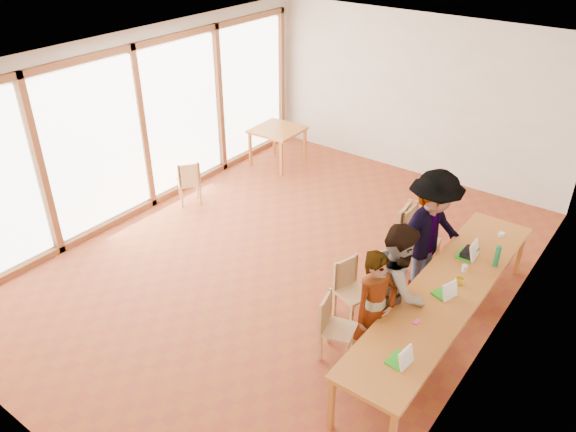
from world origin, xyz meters
name	(u,v)px	position (x,y,z in m)	size (l,w,h in m)	color
ground	(286,262)	(0.00, 0.00, 0.00)	(8.00, 8.00, 0.00)	brown
wall_back	(416,96)	(0.00, 4.00, 1.50)	(6.00, 0.10, 3.00)	silver
wall_front	(9,333)	(0.00, -4.00, 1.50)	(6.00, 0.10, 3.00)	silver
wall_right	(506,244)	(3.00, 0.00, 1.50)	(0.10, 8.00, 3.00)	silver
window_wall	(141,124)	(-2.96, 0.00, 1.50)	(0.10, 8.00, 3.00)	white
ceiling	(286,60)	(0.00, 0.00, 3.02)	(6.00, 8.00, 0.04)	white
communal_table	(446,293)	(2.50, -0.17, 0.70)	(0.80, 4.00, 0.75)	#C4682B
side_table	(278,133)	(-2.23, 2.69, 0.67)	(0.90, 0.90, 0.75)	#C4682B
chair_near	(332,320)	(1.56, -1.19, 0.50)	(0.46, 0.46, 0.43)	tan
chair_mid	(349,283)	(1.35, -0.45, 0.50)	(0.48, 0.48, 0.44)	tan
chair_far	(415,232)	(1.55, 1.01, 0.60)	(0.48, 0.48, 0.52)	tan
chair_empty	(410,232)	(1.49, 0.94, 0.62)	(0.53, 0.53, 0.54)	tan
chair_spare	(189,178)	(-2.43, 0.43, 0.50)	(0.53, 0.53, 0.43)	tan
person_near	(375,312)	(2.03, -1.05, 0.77)	(0.56, 0.37, 1.54)	gray
person_mid	(398,288)	(2.08, -0.61, 0.85)	(0.83, 0.64, 1.70)	gray
person_far	(430,236)	(1.95, 0.54, 0.93)	(1.20, 0.69, 1.86)	gray
laptop_near	(402,359)	(2.62, -1.56, 0.81)	(0.23, 0.26, 0.20)	green
laptop_mid	(446,292)	(2.54, -0.28, 0.81)	(0.27, 0.29, 0.20)	green
laptop_far	(470,253)	(2.45, 0.65, 0.81)	(0.25, 0.28, 0.23)	green
yellow_mug	(459,281)	(2.57, 0.02, 0.79)	(0.11, 0.11, 0.09)	gold
green_bottle	(497,256)	(2.79, 0.66, 0.89)	(0.07, 0.07, 0.28)	#177C44
clear_glass	(464,268)	(2.52, 0.31, 0.80)	(0.07, 0.07, 0.09)	silver
condiment_cup	(501,235)	(2.62, 1.38, 0.78)	(0.08, 0.08, 0.06)	white
pink_phone	(416,322)	(2.47, -0.91, 0.76)	(0.05, 0.10, 0.01)	#F8397D
black_pouch	(469,253)	(2.44, 0.66, 0.80)	(0.16, 0.26, 0.09)	black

